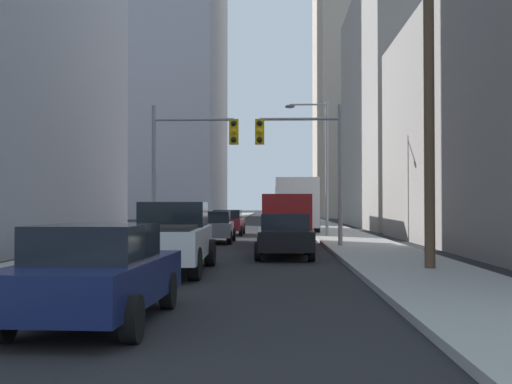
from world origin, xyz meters
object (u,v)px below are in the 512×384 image
Objects in this scene: sedan_black at (284,235)px; sedan_grey at (213,227)px; city_bus at (296,203)px; cargo_van_red at (287,217)px; sedan_navy at (96,273)px; traffic_signal_near_left at (190,152)px; sedan_maroon at (228,222)px; pickup_truck_white at (169,237)px; traffic_signal_near_right at (303,152)px.

sedan_grey is (-3.29, 8.32, 0.00)m from sedan_black.
city_bus is 13.65m from cargo_van_red.
sedan_grey is (-0.26, 20.20, 0.00)m from sedan_navy.
sedan_maroon is at bearing 86.71° from traffic_signal_near_left.
cargo_van_red is (-0.83, -13.61, -0.64)m from city_bus.
cargo_van_red reaches higher than sedan_black.
city_bus is at bearing 86.52° from cargo_van_red.
sedan_maroon is (-0.16, 27.84, 0.00)m from sedan_navy.
traffic_signal_near_left is (-4.06, -1.44, 2.75)m from cargo_van_red.
city_bus is at bearing 80.03° from pickup_truck_white.
sedan_navy is (-3.23, -17.70, -0.52)m from cargo_van_red.
sedan_black is (-0.20, -5.82, -0.52)m from cargo_van_red.
sedan_navy is 1.00× the size of sedan_grey.
city_bus is at bearing 39.39° from sedan_maroon.
cargo_van_red is 3.17m from traffic_signal_near_right.
sedan_maroon is 12.69m from traffic_signal_near_right.
cargo_van_red is 0.87× the size of traffic_signal_near_left.
traffic_signal_near_right is at bearing 76.56° from sedan_navy.
pickup_truck_white is at bearing -89.57° from sedan_grey.
traffic_signal_near_right is at bearing -43.52° from sedan_grey.
cargo_van_red is 10.71m from sedan_maroon.
pickup_truck_white is at bearing -99.97° from city_bus.
sedan_black is (3.19, 4.58, -0.16)m from pickup_truck_white.
city_bus is 11.98m from sedan_grey.
sedan_maroon is at bearing 109.27° from traffic_signal_near_right.
sedan_navy is 27.84m from sedan_maroon.
traffic_signal_near_left reaches higher than sedan_navy.
sedan_maroon is 0.70× the size of traffic_signal_near_left.
traffic_signal_near_left is at bearing -98.27° from sedan_grey.
city_bus is 2.70× the size of sedan_navy.
pickup_truck_white is 1.29× the size of sedan_grey.
sedan_navy is (0.16, -7.29, -0.16)m from pickup_truck_white.
sedan_black is 16.28m from sedan_maroon.
sedan_navy is at bearing -89.66° from sedan_maroon.
city_bus reaches higher than pickup_truck_white.
sedan_navy is 20.20m from sedan_grey.
city_bus is 31.60m from sedan_navy.
cargo_van_red is at bearing 88.00° from sedan_black.
city_bus is at bearing 71.99° from traffic_signal_near_left.
sedan_maroon is at bearing 108.52° from cargo_van_red.
pickup_truck_white is 10.95m from cargo_van_red.
city_bus is 1.92× the size of traffic_signal_near_left.
pickup_truck_white is 1.29× the size of sedan_maroon.
cargo_van_red reaches higher than sedan_maroon.
sedan_grey and sedan_maroon have the same top height.
pickup_truck_white is at bearing -89.99° from sedan_maroon.
cargo_van_red is at bearing -35.58° from sedan_grey.
cargo_van_red reaches higher than sedan_navy.
cargo_van_red is at bearing -71.48° from sedan_maroon.
city_bus reaches higher than cargo_van_red.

